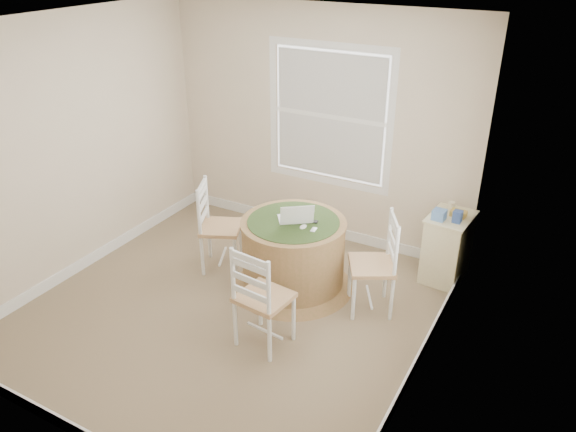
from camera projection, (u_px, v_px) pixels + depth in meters
The scene contains 14 objects.
room at pixel (251, 181), 4.82m from camera, with size 3.64×3.64×2.64m.
round_table at pixel (293, 251), 5.53m from camera, with size 1.21×1.21×0.74m.
chair_left at pixel (221, 227), 5.83m from camera, with size 0.42×0.40×0.95m, color white, non-canonical shape.
chair_near at pixel (264, 297), 4.71m from camera, with size 0.42×0.40×0.95m, color white, non-canonical shape.
chair_right at pixel (372, 265), 5.16m from camera, with size 0.42×0.40×0.95m, color white, non-canonical shape.
laptop at pixel (296, 218), 5.37m from camera, with size 0.42×0.42×0.22m.
mouse at pixel (303, 227), 5.26m from camera, with size 0.06×0.09×0.03m, color white.
phone at pixel (314, 230), 5.22m from camera, with size 0.04×0.09×0.02m, color #B7BABF.
keys at pixel (314, 222), 5.35m from camera, with size 0.06×0.05×0.03m, color black.
corner_chest at pixel (447, 247), 5.69m from camera, with size 0.44×0.57×0.71m.
tissue_box at pixel (440, 214), 5.44m from camera, with size 0.12×0.12×0.10m, color #5F90DB.
box_yellow at pixel (458, 213), 5.51m from camera, with size 0.15×0.10×0.06m, color gold.
box_blue at pixel (457, 216), 5.39m from camera, with size 0.08×0.08×0.12m, color #34529E.
cup_cream at pixel (451, 207), 5.61m from camera, with size 0.07×0.07×0.09m, color beige.
Camera 1 is at (2.60, -3.56, 3.20)m, focal length 35.00 mm.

